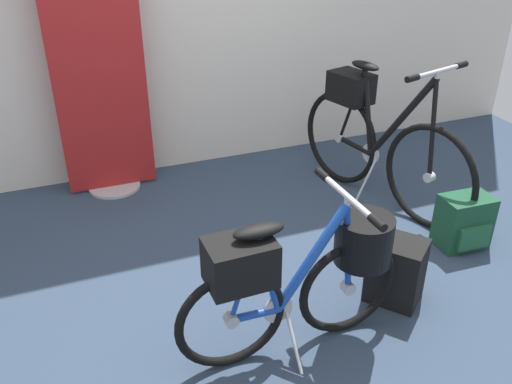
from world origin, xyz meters
TOP-DOWN VIEW (x-y plane):
  - ground_plane at (0.00, 0.00)m, footprint 6.05×6.05m
  - floor_banner_stand at (-0.57, 1.58)m, footprint 0.60×0.36m
  - folding_bike_foreground at (0.00, -0.30)m, footprint 1.08×0.53m
  - display_bike_left at (1.06, 0.81)m, footprint 0.57×1.39m
  - backpack_on_floor at (1.25, 0.10)m, footprint 0.30×0.23m
  - handbag_on_floor at (0.60, -0.17)m, footprint 0.34×0.34m

SIDE VIEW (x-z plane):
  - ground_plane at x=0.00m, z-range 0.00..0.00m
  - backpack_on_floor at x=1.25m, z-range 0.00..0.32m
  - handbag_on_floor at x=0.60m, z-range 0.00..0.34m
  - folding_bike_foreground at x=0.00m, z-range 0.03..0.79m
  - display_bike_left at x=1.06m, z-range -0.05..0.95m
  - floor_banner_stand at x=-0.57m, z-range -0.09..1.76m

